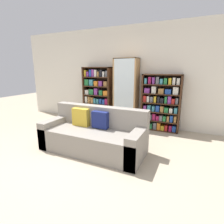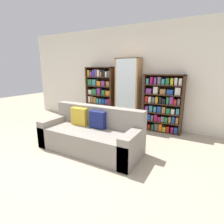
{
  "view_description": "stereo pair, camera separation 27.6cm",
  "coord_description": "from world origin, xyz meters",
  "px_view_note": "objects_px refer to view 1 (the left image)",
  "views": [
    {
      "loc": [
        1.83,
        -2.23,
        1.56
      ],
      "look_at": [
        0.15,
        1.36,
        0.59
      ],
      "focal_mm": 28.0,
      "sensor_mm": 36.0,
      "label": 1
    },
    {
      "loc": [
        2.08,
        -2.11,
        1.56
      ],
      "look_at": [
        0.15,
        1.36,
        0.59
      ],
      "focal_mm": 28.0,
      "sensor_mm": 36.0,
      "label": 2
    }
  ],
  "objects_px": {
    "bookshelf_left": "(98,96)",
    "bookshelf_right": "(161,104)",
    "display_cabinet": "(126,93)",
    "couch": "(93,136)",
    "wine_bottle": "(129,130)"
  },
  "relations": [
    {
      "from": "wine_bottle",
      "to": "display_cabinet",
      "type": "bearing_deg",
      "value": 115.83
    },
    {
      "from": "bookshelf_left",
      "to": "bookshelf_right",
      "type": "xyz_separation_m",
      "value": [
        1.87,
        0.0,
        -0.08
      ]
    },
    {
      "from": "display_cabinet",
      "to": "bookshelf_right",
      "type": "relative_size",
      "value": 1.28
    },
    {
      "from": "couch",
      "to": "bookshelf_right",
      "type": "height_order",
      "value": "bookshelf_right"
    },
    {
      "from": "display_cabinet",
      "to": "wine_bottle",
      "type": "bearing_deg",
      "value": -64.17
    },
    {
      "from": "display_cabinet",
      "to": "wine_bottle",
      "type": "distance_m",
      "value": 1.16
    },
    {
      "from": "couch",
      "to": "display_cabinet",
      "type": "bearing_deg",
      "value": 89.95
    },
    {
      "from": "couch",
      "to": "bookshelf_left",
      "type": "distance_m",
      "value": 2.06
    },
    {
      "from": "display_cabinet",
      "to": "bookshelf_right",
      "type": "distance_m",
      "value": 0.98
    },
    {
      "from": "display_cabinet",
      "to": "wine_bottle",
      "type": "xyz_separation_m",
      "value": [
        0.38,
        -0.79,
        -0.76
      ]
    },
    {
      "from": "bookshelf_right",
      "to": "couch",
      "type": "bearing_deg",
      "value": -118.18
    },
    {
      "from": "display_cabinet",
      "to": "wine_bottle",
      "type": "height_order",
      "value": "display_cabinet"
    },
    {
      "from": "couch",
      "to": "wine_bottle",
      "type": "relative_size",
      "value": 5.22
    },
    {
      "from": "bookshelf_left",
      "to": "bookshelf_right",
      "type": "height_order",
      "value": "bookshelf_left"
    },
    {
      "from": "bookshelf_right",
      "to": "display_cabinet",
      "type": "bearing_deg",
      "value": -179.03
    }
  ]
}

